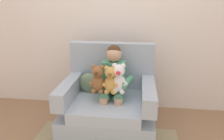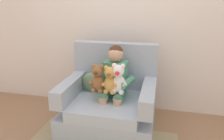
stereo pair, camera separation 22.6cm
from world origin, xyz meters
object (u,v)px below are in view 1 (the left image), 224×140
(seated_child, at_px, (113,79))
(plush_honey, at_px, (110,80))
(armchair, at_px, (109,104))
(plush_brown, at_px, (98,79))
(plush_white, at_px, (119,79))
(throw_pillow, at_px, (90,84))

(seated_child, relative_size, plush_honey, 2.76)
(armchair, distance_m, plush_honey, 0.37)
(seated_child, bearing_deg, armchair, -169.96)
(armchair, distance_m, plush_brown, 0.39)
(plush_honey, distance_m, plush_brown, 0.14)
(plush_white, bearing_deg, seated_child, 104.54)
(seated_child, xyz_separation_m, plush_honey, (-0.01, -0.15, 0.04))
(seated_child, relative_size, throw_pillow, 3.17)
(plush_honey, bearing_deg, throw_pillow, 137.38)
(throw_pillow, bearing_deg, seated_child, -17.71)
(seated_child, distance_m, throw_pillow, 0.33)
(seated_child, relative_size, plush_white, 2.54)
(armchair, bearing_deg, throw_pillow, 157.18)
(seated_child, xyz_separation_m, plush_brown, (-0.15, -0.15, 0.04))
(plush_white, bearing_deg, throw_pillow, 133.92)
(seated_child, bearing_deg, throw_pillow, 160.06)
(plush_white, distance_m, plush_honey, 0.09)
(plush_honey, distance_m, throw_pillow, 0.40)
(armchair, xyz_separation_m, plush_honey, (0.03, -0.14, 0.35))
(plush_honey, relative_size, throw_pillow, 1.15)
(armchair, distance_m, plush_white, 0.40)
(armchair, distance_m, throw_pillow, 0.33)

